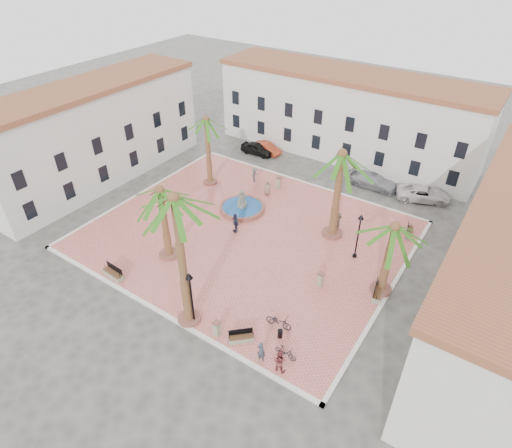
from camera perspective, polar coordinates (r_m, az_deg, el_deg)
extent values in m
plane|color=#56544F|center=(37.95, -1.25, -1.48)|extent=(120.00, 120.00, 0.00)
cube|color=#E47267|center=(37.90, -1.25, -1.39)|extent=(26.00, 22.00, 0.15)
cube|color=silver|center=(45.84, 6.69, 5.45)|extent=(26.30, 0.30, 0.16)
cube|color=silver|center=(31.83, -12.91, -11.21)|extent=(26.30, 0.30, 0.16)
cube|color=silver|center=(33.85, 17.30, -8.70)|extent=(0.30, 22.30, 0.16)
cube|color=silver|center=(45.44, -14.84, 4.14)|extent=(0.30, 22.30, 0.16)
cube|color=silver|center=(51.43, 11.96, 13.81)|extent=(30.00, 7.00, 9.00)
cube|color=brown|center=(49.94, 12.65, 18.87)|extent=(30.40, 7.40, 0.50)
cube|color=black|center=(55.41, -2.64, 13.54)|extent=(1.00, 0.12, 1.60)
cube|color=black|center=(53.42, 0.69, 12.72)|extent=(1.00, 0.12, 1.60)
cube|color=black|center=(51.62, 4.24, 11.79)|extent=(1.00, 0.12, 1.60)
cube|color=black|center=(50.04, 8.01, 10.75)|extent=(1.00, 0.12, 1.60)
cube|color=black|center=(48.70, 11.97, 9.60)|extent=(1.00, 0.12, 1.60)
cube|color=black|center=(47.62, 16.10, 8.35)|extent=(1.00, 0.12, 1.60)
cube|color=black|center=(46.81, 20.38, 7.00)|extent=(1.00, 0.12, 1.60)
cube|color=black|center=(46.29, 24.75, 5.57)|extent=(1.00, 0.12, 1.60)
cube|color=black|center=(54.37, -2.72, 16.47)|extent=(1.00, 0.12, 1.60)
cube|color=black|center=(52.34, 0.72, 15.75)|extent=(1.00, 0.12, 1.60)
cube|color=black|center=(50.51, 4.40, 14.91)|extent=(1.00, 0.12, 1.60)
cube|color=black|center=(48.89, 8.30, 13.95)|extent=(1.00, 0.12, 1.60)
cube|color=black|center=(47.51, 12.42, 12.86)|extent=(1.00, 0.12, 1.60)
cube|color=black|center=(46.40, 16.71, 11.64)|extent=(1.00, 0.12, 1.60)
cube|color=black|center=(45.57, 21.15, 10.30)|extent=(1.00, 0.12, 1.60)
cube|color=black|center=(45.04, 25.68, 8.86)|extent=(1.00, 0.12, 1.60)
cube|color=black|center=(25.59, 18.47, -20.78)|extent=(0.12, 1.00, 1.60)
cube|color=black|center=(27.96, 20.96, -15.13)|extent=(0.12, 1.00, 1.60)
cube|color=black|center=(30.60, 22.94, -10.39)|extent=(0.12, 1.00, 1.60)
cube|color=black|center=(33.44, 24.55, -6.42)|extent=(0.12, 1.00, 1.60)
cube|color=black|center=(36.44, 25.88, -3.08)|extent=(0.12, 1.00, 1.60)
cube|color=black|center=(39.57, 27.00, -0.26)|extent=(0.12, 1.00, 1.60)
cube|color=black|center=(42.78, 27.95, 2.15)|extent=(0.12, 1.00, 1.60)
cube|color=black|center=(23.25, 19.89, -16.57)|extent=(0.12, 1.00, 1.60)
cube|color=black|center=(25.84, 22.37, -10.82)|extent=(0.12, 1.00, 1.60)
cube|color=black|center=(28.67, 24.30, -6.15)|extent=(0.12, 1.00, 1.60)
cube|color=black|center=(31.69, 25.85, -2.33)|extent=(0.12, 1.00, 1.60)
cube|color=black|center=(34.84, 27.12, 0.81)|extent=(0.12, 1.00, 1.60)
cube|color=black|center=(38.10, 28.18, 3.42)|extent=(0.12, 1.00, 1.60)
cube|color=black|center=(41.43, 29.08, 5.61)|extent=(0.12, 1.00, 1.60)
cube|color=silver|center=(47.74, -20.72, 10.91)|extent=(6.00, 24.00, 9.50)
cube|color=brown|center=(46.09, -22.05, 16.53)|extent=(6.40, 24.40, 0.50)
cube|color=black|center=(42.11, -27.91, 1.63)|extent=(0.12, 1.00, 1.60)
cube|color=black|center=(43.67, -23.64, 4.09)|extent=(0.12, 1.00, 1.60)
cube|color=black|center=(45.52, -19.67, 6.34)|extent=(0.12, 1.00, 1.60)
cube|color=black|center=(47.65, -16.00, 8.38)|extent=(0.12, 1.00, 1.60)
cube|color=black|center=(50.00, -12.63, 10.21)|extent=(0.12, 1.00, 1.60)
cube|color=black|center=(52.55, -9.54, 11.84)|extent=(0.12, 1.00, 1.60)
cube|color=black|center=(40.73, -29.06, 5.13)|extent=(0.12, 1.00, 1.60)
cube|color=black|center=(42.34, -24.59, 7.55)|extent=(0.12, 1.00, 1.60)
cube|color=black|center=(44.25, -20.44, 9.73)|extent=(0.12, 1.00, 1.60)
cube|color=black|center=(46.43, -16.61, 11.67)|extent=(0.12, 1.00, 1.60)
cube|color=black|center=(48.85, -13.09, 13.39)|extent=(0.12, 1.00, 1.60)
cube|color=black|center=(51.46, -9.87, 14.90)|extent=(0.12, 1.00, 1.60)
cylinder|color=#945345|center=(40.89, -1.86, 2.13)|extent=(4.26, 4.26, 0.41)
cylinder|color=#194C8C|center=(40.79, -1.86, 2.34)|extent=(3.76, 3.76, 0.06)
cylinder|color=gray|center=(40.78, -1.86, 2.37)|extent=(0.91, 0.91, 0.81)
cylinder|color=gray|center=(40.35, -1.88, 3.34)|extent=(0.61, 0.61, 1.22)
sphere|color=gray|center=(39.95, -1.90, 4.26)|extent=(0.45, 0.45, 0.45)
cylinder|color=#945345|center=(45.63, -6.10, 5.60)|extent=(1.44, 1.44, 0.22)
cylinder|color=brown|center=(43.99, -6.39, 9.62)|extent=(0.47, 0.47, 6.88)
sphere|color=brown|center=(42.62, -6.70, 13.78)|extent=(0.63, 0.63, 0.63)
cylinder|color=#945345|center=(36.13, -11.47, -3.95)|extent=(1.61, 1.61, 0.24)
cylinder|color=brown|center=(34.26, -12.08, 0.13)|extent=(0.52, 0.52, 6.05)
sphere|color=brown|center=(32.66, -12.72, 4.47)|extent=(0.71, 0.71, 0.71)
cylinder|color=#945345|center=(30.68, -8.88, -12.29)|extent=(1.61, 1.61, 0.24)
cylinder|color=brown|center=(27.26, -9.82, -5.20)|extent=(0.52, 0.52, 9.71)
sphere|color=brown|center=(24.43, -10.94, 3.50)|extent=(0.70, 0.70, 0.70)
cylinder|color=#945345|center=(33.66, 16.28, -8.31)|extent=(1.62, 1.62, 0.24)
cylinder|color=brown|center=(31.78, 17.14, -4.45)|extent=(0.53, 0.53, 5.63)
sphere|color=brown|center=(30.14, 18.06, -0.33)|extent=(0.71, 0.71, 0.71)
cylinder|color=#945345|center=(38.28, 10.12, -1.21)|extent=(1.76, 1.76, 0.26)
cylinder|color=brown|center=(36.12, 10.75, 3.81)|extent=(0.57, 0.57, 7.60)
sphere|color=brown|center=(34.33, 11.45, 9.22)|extent=(0.77, 0.77, 0.77)
cube|color=gray|center=(35.14, -18.50, -6.44)|extent=(1.97, 0.71, 0.43)
cube|color=#56351E|center=(34.98, -18.57, -6.14)|extent=(1.85, 0.65, 0.06)
cube|color=black|center=(34.89, -18.35, -5.58)|extent=(1.83, 0.16, 0.54)
cylinder|color=black|center=(35.53, -19.49, -5.35)|extent=(0.05, 0.05, 0.32)
cylinder|color=black|center=(34.29, -17.70, -6.63)|extent=(0.05, 0.05, 0.32)
cube|color=gray|center=(29.07, -1.98, -15.06)|extent=(1.59, 1.55, 0.38)
cube|color=#56351E|center=(28.91, -1.99, -14.79)|extent=(1.49, 1.45, 0.06)
cube|color=black|center=(28.85, -2.06, -14.15)|extent=(1.19, 1.14, 0.47)
cylinder|color=black|center=(28.77, -3.64, -14.83)|extent=(0.05, 0.05, 0.28)
cylinder|color=black|center=(28.89, -0.37, -14.44)|extent=(0.05, 0.05, 0.28)
cube|color=gray|center=(33.13, 15.91, -8.86)|extent=(0.98, 2.01, 0.43)
cube|color=#56351E|center=(32.96, 15.98, -8.55)|extent=(0.90, 1.90, 0.06)
cube|color=black|center=(32.77, 15.66, -8.09)|extent=(0.43, 1.80, 0.54)
cylinder|color=black|center=(32.20, 15.77, -9.44)|extent=(0.05, 0.05, 0.32)
cylinder|color=black|center=(33.56, 16.26, -7.37)|extent=(0.05, 0.05, 0.32)
cube|color=gray|center=(39.99, 19.76, -1.10)|extent=(0.91, 1.85, 0.39)
cube|color=#56351E|center=(39.86, 19.82, -0.84)|extent=(0.84, 1.74, 0.06)
cube|color=black|center=(39.70, 19.59, -0.46)|extent=(0.41, 1.64, 0.49)
cylinder|color=black|center=(39.10, 19.75, -1.37)|extent=(0.05, 0.05, 0.30)
cylinder|color=black|center=(40.49, 19.96, -0.05)|extent=(0.05, 0.05, 0.30)
cylinder|color=black|center=(30.53, -8.21, -12.61)|extent=(0.40, 0.40, 0.18)
cylinder|color=black|center=(29.09, -8.54, -9.96)|extent=(0.13, 0.13, 3.96)
cone|color=black|center=(27.62, -8.93, -6.82)|extent=(0.48, 0.48, 0.44)
sphere|color=beige|center=(27.73, -8.90, -7.07)|extent=(0.26, 0.26, 0.26)
cylinder|color=black|center=(36.23, 13.00, -4.14)|extent=(0.37, 0.37, 0.17)
cylinder|color=black|center=(35.10, 13.40, -1.76)|extent=(0.12, 0.12, 3.73)
cone|color=black|center=(33.95, 13.86, 0.96)|extent=(0.46, 0.46, 0.41)
sphere|color=beige|center=(34.04, 13.83, 0.74)|extent=(0.25, 0.25, 0.25)
cube|color=gray|center=(29.20, -5.25, -13.78)|extent=(0.37, 0.37, 1.15)
cube|color=#945345|center=(28.74, -5.31, -12.97)|extent=(0.47, 0.47, 0.09)
cube|color=gray|center=(44.22, 3.02, 5.49)|extent=(0.46, 0.46, 1.24)
cube|color=#945345|center=(43.89, 3.05, 6.25)|extent=(0.57, 0.57, 0.10)
cube|color=gray|center=(32.73, 8.59, -7.39)|extent=(0.40, 0.40, 1.18)
cube|color=#945345|center=(32.30, 8.69, -6.56)|extent=(0.50, 0.50, 0.09)
cylinder|color=black|center=(29.21, 3.22, -14.40)|extent=(0.33, 0.33, 0.64)
imported|color=#313846|center=(27.67, 0.69, -16.62)|extent=(0.59, 0.40, 1.58)
imported|color=black|center=(29.68, 3.04, -12.83)|extent=(1.94, 0.85, 0.99)
imported|color=maroon|center=(27.21, 3.13, -17.74)|extent=(0.89, 0.73, 1.70)
imported|color=black|center=(28.09, 3.98, -16.70)|extent=(1.56, 0.47, 0.93)
imported|color=#8C7159|center=(43.03, 1.53, 4.90)|extent=(0.91, 0.91, 1.60)
imported|color=navy|center=(37.62, -2.77, 0.17)|extent=(1.20, 0.90, 1.89)
imported|color=#4C4C51|center=(45.31, -0.18, 6.59)|extent=(0.76, 1.12, 1.59)
imported|color=gray|center=(38.38, 10.76, 0.31)|extent=(0.83, 1.82, 1.89)
imported|color=black|center=(51.57, 0.17, 10.02)|extent=(4.12, 1.77, 1.38)
imported|color=#B23C1D|center=(51.94, 1.44, 10.11)|extent=(3.91, 1.90, 1.24)
imported|color=#9B9BA3|center=(46.23, 15.40, 5.56)|extent=(5.08, 2.07, 1.47)
imported|color=silver|center=(45.58, 21.42, 3.80)|extent=(5.65, 4.06, 1.43)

